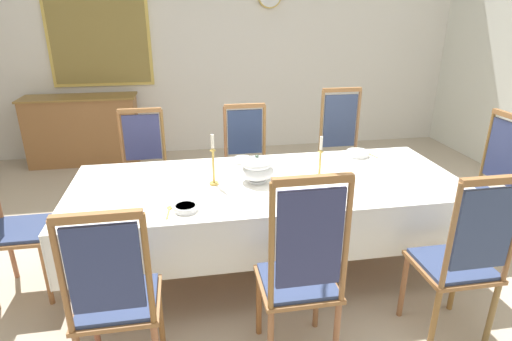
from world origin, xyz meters
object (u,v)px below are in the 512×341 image
chair_south_a (115,296)px  dining_table (268,189)px  spoon_primary (169,209)px  chair_north_a (144,166)px  candlestick_east (320,162)px  bowl_far_left (243,159)px  soup_tureen (257,169)px  chair_north_b (247,160)px  chair_south_b (301,272)px  spoon_secondary (369,154)px  candlestick_west (213,164)px  chair_head_west (8,222)px  bowl_near_left (186,207)px  sideboard (84,130)px  framed_painting (98,27)px  chair_north_c (342,150)px  chair_head_east (484,183)px  chair_south_c (462,258)px

chair_south_a → dining_table: bearing=44.3°
dining_table → spoon_primary: size_ratio=16.26×
chair_north_a → candlestick_east: 1.74m
spoon_primary → bowl_far_left: bearing=59.2°
chair_north_a → soup_tureen: 1.37m
chair_north_b → spoon_primary: 1.53m
chair_south_b → spoon_secondary: 1.76m
candlestick_east → spoon_primary: bearing=-161.9°
soup_tureen → chair_north_a: bearing=133.2°
dining_table → spoon_primary: spoon_primary is taller
chair_north_a → candlestick_west: bearing=121.4°
chair_head_west → dining_table: bearing=90.0°
bowl_near_left → spoon_primary: (-0.11, 0.03, -0.02)m
chair_south_a → chair_north_b: bearing=63.1°
chair_north_a → bowl_far_left: bearing=148.4°
bowl_near_left → sideboard: (-1.31, 3.25, -0.33)m
framed_painting → chair_south_a: bearing=-81.3°
dining_table → bowl_far_left: 0.47m
chair_south_b → candlestick_east: 1.10m
chair_north_a → candlestick_west: candlestick_west is taller
chair_north_c → chair_head_east: size_ratio=1.04×
chair_north_a → chair_south_b: chair_south_b is taller
chair_north_a → framed_painting: 2.51m
chair_north_b → chair_head_east: (1.86, -0.98, 0.03)m
chair_head_west → bowl_far_left: 1.79m
sideboard → framed_painting: framed_painting is taller
candlestick_east → bowl_far_left: 0.70m
dining_table → chair_head_east: bearing=-0.0°
chair_south_a → soup_tureen: (0.92, 0.98, 0.27)m
soup_tureen → candlestick_west: size_ratio=0.68×
soup_tureen → candlestick_east: 0.49m
chair_north_c → chair_head_west: 2.99m
chair_north_a → sideboard: chair_north_a is taller
framed_painting → spoon_primary: bearing=-75.5°
chair_south_a → chair_south_b: 0.99m
chair_north_c → chair_north_b: bearing=0.4°
chair_south_b → chair_south_c: size_ratio=1.06×
chair_head_west → sideboard: chair_head_west is taller
spoon_secondary → sideboard: size_ratio=0.12×
chair_north_c → candlestick_east: (-0.57, -0.98, 0.27)m
spoon_primary → spoon_secondary: (1.73, 0.82, 0.00)m
chair_south_b → bowl_far_left: (-0.12, 1.42, 0.16)m
chair_north_c → bowl_far_left: 1.24m
chair_south_b → sideboard: chair_south_b is taller
bowl_near_left → spoon_secondary: 1.83m
chair_north_a → bowl_far_left: chair_north_a is taller
candlestick_west → dining_table: bearing=0.0°
chair_north_b → bowl_far_left: 0.59m
chair_south_b → chair_head_east: 2.11m
sideboard → dining_table: bearing=124.1°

